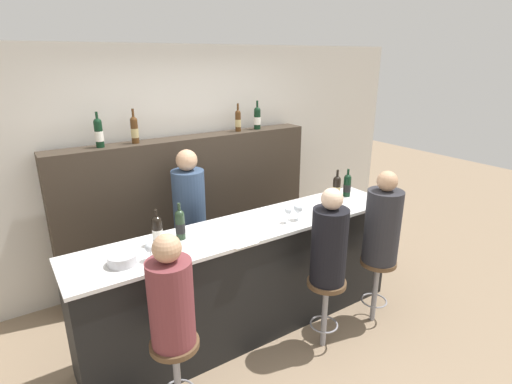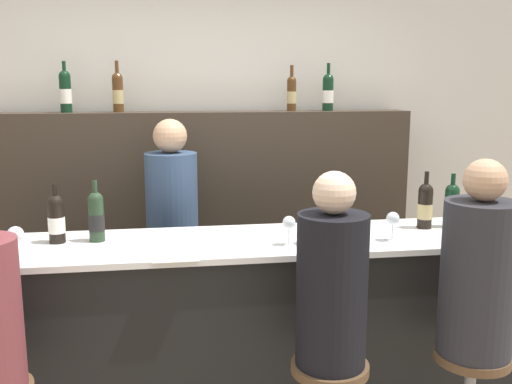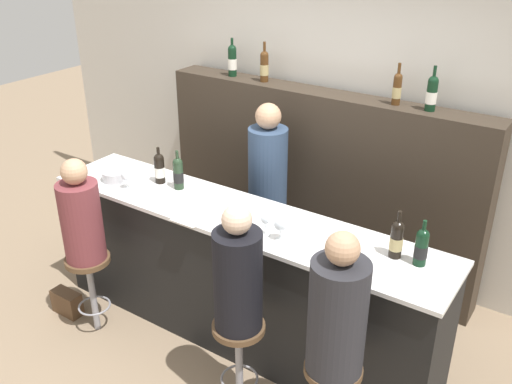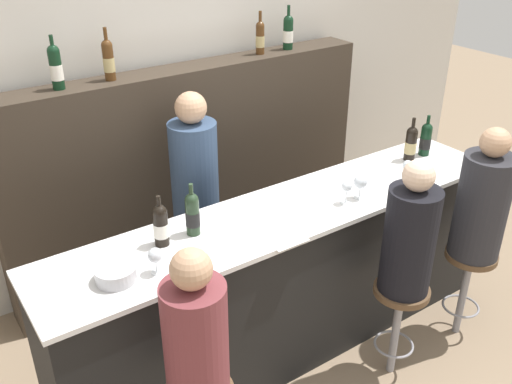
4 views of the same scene
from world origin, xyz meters
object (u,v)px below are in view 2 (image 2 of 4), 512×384
object	(u,v)px
guest_seated_middle	(332,282)
wine_glass_2	(312,223)
wine_bottle_counter_1	(96,216)
wine_bottle_backbar_1	(118,92)
wine_bottle_counter_2	(425,205)
wine_glass_3	(393,220)
guest_seated_right	(478,271)
bartender	(173,257)
wine_bottle_backbar_3	(328,92)
wine_bottle_counter_3	(452,205)
bar_stool_right	(470,383)
wine_glass_1	(289,224)
wine_bottle_backbar_0	(65,91)
wine_bottle_backbar_2	(292,93)
wine_bottle_counter_0	(56,218)
wine_glass_0	(15,235)

from	to	relation	value
guest_seated_middle	wine_glass_2	bearing A→B (deg)	87.00
wine_bottle_counter_1	wine_bottle_backbar_1	world-z (taller)	wine_bottle_backbar_1
wine_bottle_counter_2	wine_glass_3	xyz separation A→B (m)	(-0.27, -0.22, -0.02)
wine_glass_3	guest_seated_right	distance (m)	0.51
wine_bottle_backbar_1	bartender	xyz separation A→B (m)	(0.34, -0.46, -1.03)
wine_bottle_counter_2	guest_seated_right	size ratio (longest dim) A/B	0.36
wine_glass_3	guest_seated_middle	bearing A→B (deg)	-134.97
wine_bottle_backbar_3	bartender	distance (m)	1.59
wine_glass_3	wine_bottle_backbar_1	bearing A→B (deg)	136.61
wine_glass_2	guest_seated_middle	xyz separation A→B (m)	(-0.02, -0.44, -0.15)
wine_bottle_counter_1	wine_bottle_counter_3	world-z (taller)	wine_bottle_counter_1
wine_bottle_counter_1	guest_seated_right	xyz separation A→B (m)	(1.68, -0.66, -0.15)
wine_bottle_counter_2	bar_stool_right	distance (m)	0.95
wine_bottle_counter_2	guest_seated_middle	size ratio (longest dim) A/B	0.37
wine_bottle_counter_1	wine_glass_1	world-z (taller)	wine_bottle_counter_1
guest_seated_middle	wine_glass_1	bearing A→B (deg)	101.66
wine_bottle_backbar_0	wine_glass_1	xyz separation A→B (m)	(1.23, -1.34, -0.62)
wine_bottle_counter_3	wine_glass_3	world-z (taller)	wine_bottle_counter_3
wine_bottle_counter_1	guest_seated_right	distance (m)	1.81
wine_bottle_backbar_3	wine_bottle_counter_1	bearing A→B (deg)	-143.08
wine_bottle_counter_2	guest_seated_middle	bearing A→B (deg)	-137.20
wine_bottle_backbar_2	wine_bottle_backbar_3	bearing A→B (deg)	0.00
bartender	wine_bottle_counter_3	bearing A→B (deg)	-23.85
wine_bottle_counter_2	bar_stool_right	world-z (taller)	wine_bottle_counter_2
wine_bottle_counter_0	wine_bottle_counter_1	xyz separation A→B (m)	(0.19, 0.00, 0.01)
wine_bottle_counter_0	wine_bottle_counter_3	bearing A→B (deg)	0.00
wine_bottle_counter_2	wine_bottle_backbar_1	world-z (taller)	wine_bottle_backbar_1
wine_bottle_backbar_1	wine_bottle_backbar_3	distance (m)	1.46
wine_bottle_backbar_0	wine_bottle_backbar_3	distance (m)	1.79
wine_bottle_counter_1	wine_glass_2	distance (m)	1.07
wine_glass_0	wine_glass_1	bearing A→B (deg)	0.00
wine_bottle_counter_2	wine_bottle_backbar_0	xyz separation A→B (m)	(-2.03, 1.12, 0.60)
wine_glass_2	wine_bottle_backbar_1	bearing A→B (deg)	126.80
wine_bottle_counter_1	wine_glass_3	xyz separation A→B (m)	(1.46, -0.22, -0.02)
wine_glass_1	wine_glass_2	bearing A→B (deg)	0.00
wine_bottle_backbar_2	guest_seated_middle	world-z (taller)	wine_bottle_backbar_2
wine_glass_1	wine_glass_2	xyz separation A→B (m)	(0.11, 0.00, 0.00)
guest_seated_middle	wine_bottle_counter_2	bearing A→B (deg)	42.80
wine_glass_0	wine_glass_1	world-z (taller)	wine_glass_1
wine_bottle_counter_2	wine_glass_1	bearing A→B (deg)	-164.67
wine_bottle_counter_3	wine_glass_2	size ratio (longest dim) A/B	1.94
wine_bottle_counter_1	wine_bottle_backbar_0	size ratio (longest dim) A/B	0.92
wine_bottle_backbar_2	wine_bottle_counter_0	bearing A→B (deg)	-141.71
wine_glass_1	bar_stool_right	world-z (taller)	wine_glass_1
wine_bottle_backbar_1	bartender	distance (m)	1.18
wine_bottle_counter_0	wine_bottle_backbar_1	xyz separation A→B (m)	(0.23, 1.12, 0.60)
wine_bottle_counter_1	wine_bottle_counter_2	size ratio (longest dim) A/B	0.99
wine_bottle_counter_0	bartender	distance (m)	0.98
wine_bottle_backbar_0	wine_bottle_counter_0	bearing A→B (deg)	-84.59
wine_bottle_counter_2	wine_bottle_backbar_2	distance (m)	1.36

